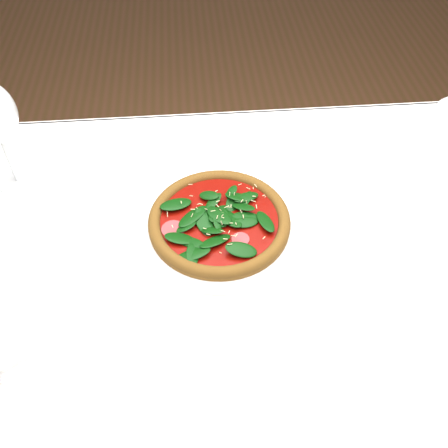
{
  "coord_description": "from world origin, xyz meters",
  "views": [
    {
      "loc": [
        -0.11,
        -0.58,
        1.45
      ],
      "look_at": [
        -0.06,
        0.03,
        0.77
      ],
      "focal_mm": 40.0,
      "sensor_mm": 36.0,
      "label": 1
    }
  ],
  "objects": [
    {
      "name": "dining_table",
      "position": [
        0.0,
        0.0,
        0.65
      ],
      "size": [
        1.21,
        0.81,
        0.75
      ],
      "color": "white",
      "rests_on": "ground"
    },
    {
      "name": "plate",
      "position": [
        -0.06,
        0.04,
        0.76
      ],
      "size": [
        0.31,
        0.31,
        0.01
      ],
      "color": "white",
      "rests_on": "dining_table"
    },
    {
      "name": "ground",
      "position": [
        0.0,
        0.0,
        0.0
      ],
      "size": [
        6.0,
        6.0,
        0.0
      ],
      "primitive_type": "plane",
      "color": "brown",
      "rests_on": "ground"
    },
    {
      "name": "pizza",
      "position": [
        -0.06,
        0.04,
        0.77
      ],
      "size": [
        0.28,
        0.28,
        0.03
      ],
      "rotation": [
        0.0,
        0.0,
        0.08
      ],
      "color": "brown",
      "rests_on": "plate"
    }
  ]
}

